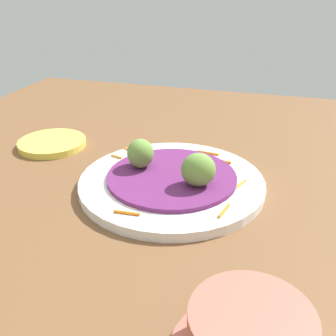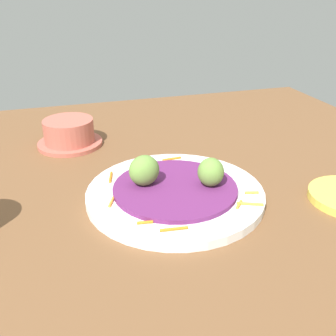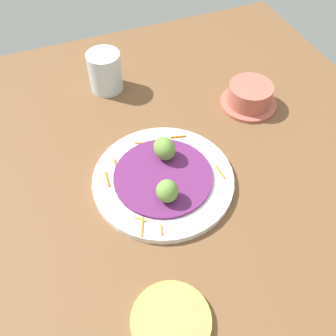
# 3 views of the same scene
# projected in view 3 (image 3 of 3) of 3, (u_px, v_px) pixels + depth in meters

# --- Properties ---
(table_surface) EXTENTS (1.10, 1.10, 0.02)m
(table_surface) POSITION_uv_depth(u_px,v_px,m) (163.00, 185.00, 0.75)
(table_surface) COLOR brown
(table_surface) RESTS_ON ground
(main_plate) EXTENTS (0.27, 0.27, 0.01)m
(main_plate) POSITION_uv_depth(u_px,v_px,m) (166.00, 181.00, 0.73)
(main_plate) COLOR white
(main_plate) RESTS_ON table_surface
(cabbage_bed) EXTENTS (0.19, 0.19, 0.01)m
(cabbage_bed) POSITION_uv_depth(u_px,v_px,m) (166.00, 178.00, 0.73)
(cabbage_bed) COLOR #60235B
(cabbage_bed) RESTS_ON main_plate
(carrot_garnish) EXTENTS (0.22, 0.22, 0.00)m
(carrot_garnish) POSITION_uv_depth(u_px,v_px,m) (153.00, 178.00, 0.73)
(carrot_garnish) COLOR orange
(carrot_garnish) RESTS_ON main_plate
(guac_scoop_left) EXTENTS (0.06, 0.06, 0.04)m
(guac_scoop_left) POSITION_uv_depth(u_px,v_px,m) (167.00, 191.00, 0.67)
(guac_scoop_left) COLOR olive
(guac_scoop_left) RESTS_ON cabbage_bed
(guac_scoop_center) EXTENTS (0.06, 0.05, 0.05)m
(guac_scoop_center) POSITION_uv_depth(u_px,v_px,m) (164.00, 148.00, 0.74)
(guac_scoop_center) COLOR olive
(guac_scoop_center) RESTS_ON cabbage_bed
(side_plate_small) EXTENTS (0.12, 0.12, 0.01)m
(side_plate_small) POSITION_uv_depth(u_px,v_px,m) (171.00, 321.00, 0.57)
(side_plate_small) COLOR #E0CC4C
(side_plate_small) RESTS_ON table_surface
(terracotta_bowl) EXTENTS (0.13, 0.13, 0.05)m
(terracotta_bowl) POSITION_uv_depth(u_px,v_px,m) (250.00, 96.00, 0.87)
(terracotta_bowl) COLOR #B75B4C
(terracotta_bowl) RESTS_ON table_surface
(water_glass) EXTENTS (0.08, 0.08, 0.09)m
(water_glass) POSITION_uv_depth(u_px,v_px,m) (105.00, 72.00, 0.89)
(water_glass) COLOR silver
(water_glass) RESTS_ON table_surface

